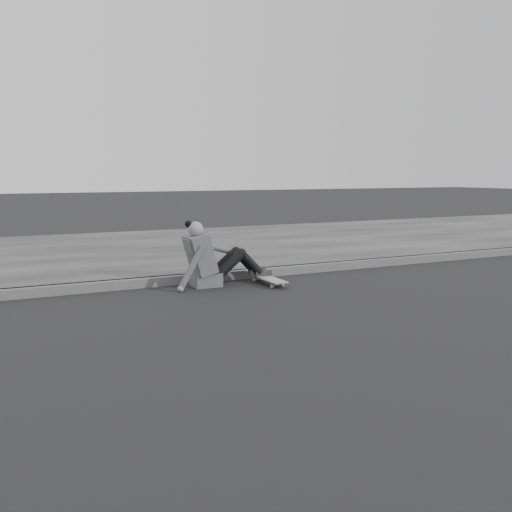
{
  "coord_description": "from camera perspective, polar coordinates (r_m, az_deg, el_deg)",
  "views": [
    {
      "loc": [
        -5.28,
        -4.64,
        1.48
      ],
      "look_at": [
        -2.33,
        1.39,
        0.5
      ],
      "focal_mm": 40.0,
      "sensor_mm": 36.0,
      "label": 1
    }
  ],
  "objects": [
    {
      "name": "skateboard",
      "position": [
        7.65,
        1.23,
        -2.31
      ],
      "size": [
        0.2,
        0.78,
        0.09
      ],
      "color": "gray",
      "rests_on": "ground"
    },
    {
      "name": "ground",
      "position": [
        7.18,
        22.16,
        -4.2
      ],
      "size": [
        80.0,
        80.0,
        0.0
      ],
      "primitive_type": "plane",
      "color": "black",
      "rests_on": "ground"
    },
    {
      "name": "sidewalk",
      "position": [
        11.61,
        1.19,
        1.29
      ],
      "size": [
        24.0,
        6.0,
        0.12
      ],
      "primitive_type": "cube",
      "color": "#3A3A3A",
      "rests_on": "ground"
    },
    {
      "name": "seated_woman",
      "position": [
        7.52,
        -4.61,
        -0.28
      ],
      "size": [
        1.38,
        0.46,
        0.88
      ],
      "color": "#4D4D4F",
      "rests_on": "ground"
    },
    {
      "name": "curb",
      "position": [
        9.06,
        9.97,
        -0.83
      ],
      "size": [
        24.0,
        0.16,
        0.12
      ],
      "primitive_type": "cube",
      "color": "#535353",
      "rests_on": "ground"
    }
  ]
}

